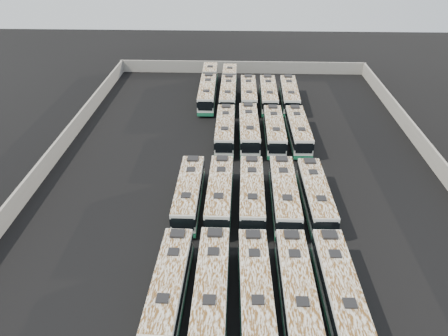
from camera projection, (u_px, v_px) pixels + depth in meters
ground at (242, 174)px, 49.97m from camera, size 140.00×140.00×0.00m
perimeter_wall at (242, 165)px, 49.42m from camera, size 45.20×73.20×2.20m
bus_front_far_left at (169, 287)px, 32.73m from camera, size 2.55×11.00×3.09m
bus_front_left at (212, 288)px, 32.58m from camera, size 2.41×11.31×3.18m
bus_front_center at (255, 288)px, 32.61m from camera, size 2.61×11.05×3.10m
bus_front_right at (297, 289)px, 32.46m from camera, size 2.46×11.17×3.14m
bus_front_far_right at (339, 291)px, 32.32m from camera, size 2.61×11.39×3.20m
bus_midfront_far_left at (189, 193)px, 43.66m from camera, size 2.35×10.97×3.09m
bus_midfront_left at (220, 193)px, 43.54m from camera, size 2.48×11.21×3.15m
bus_midfront_center at (252, 194)px, 43.44m from camera, size 2.46×11.20×3.15m
bus_midfront_right at (284, 195)px, 43.23m from camera, size 2.49×11.43×3.22m
bus_midfront_far_right at (316, 196)px, 43.22m from camera, size 2.54×11.00×3.09m
bus_midback_left at (225, 130)px, 56.30m from camera, size 2.39×11.08×3.12m
bus_midback_center at (249, 129)px, 56.33m from camera, size 2.65×11.53×3.23m
bus_midback_right at (274, 131)px, 56.14m from camera, size 2.35×11.07×3.12m
bus_midback_far_right at (298, 131)px, 56.17m from camera, size 2.46×10.98×3.08m
bus_back_far_left at (208, 87)px, 70.03m from camera, size 2.69×17.83×3.23m
bus_back_left at (229, 88)px, 69.80m from camera, size 2.41×17.30×3.14m
bus_back_center at (249, 94)px, 67.23m from camera, size 2.44×11.12×3.13m
bus_back_right at (268, 95)px, 66.98m from camera, size 2.48×11.29×3.18m
bus_back_far_right at (289, 95)px, 66.99m from camera, size 2.67×11.30×3.17m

